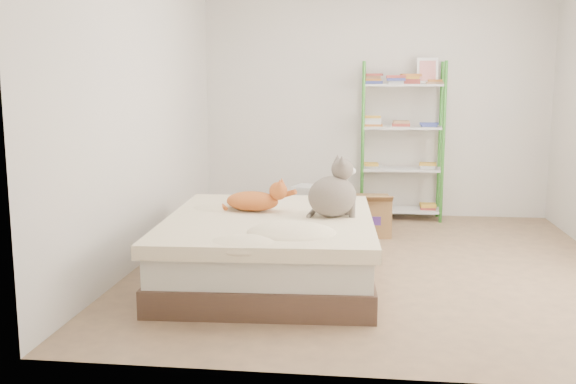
# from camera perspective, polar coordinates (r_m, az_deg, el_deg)

# --- Properties ---
(room) EXTENTS (3.81, 4.21, 2.61)m
(room) POSITION_cam_1_polar(r_m,az_deg,el_deg) (5.14, 7.99, 7.73)
(room) COLOR #9C7F5A
(room) RESTS_ON ground
(bed) EXTENTS (1.61, 1.97, 0.48)m
(bed) POSITION_cam_1_polar(r_m,az_deg,el_deg) (4.83, -1.61, -4.99)
(bed) COLOR #463129
(bed) RESTS_ON ground
(orange_cat) EXTENTS (0.50, 0.29, 0.20)m
(orange_cat) POSITION_cam_1_polar(r_m,az_deg,el_deg) (4.97, -3.19, -0.59)
(orange_cat) COLOR orange
(orange_cat) RESTS_ON bed
(grey_cat) EXTENTS (0.48, 0.44, 0.44)m
(grey_cat) POSITION_cam_1_polar(r_m,az_deg,el_deg) (4.73, 3.96, 0.40)
(grey_cat) COLOR gray
(grey_cat) RESTS_ON bed
(shelf_unit) EXTENTS (0.88, 0.36, 1.74)m
(shelf_unit) POSITION_cam_1_polar(r_m,az_deg,el_deg) (7.05, 10.14, 4.77)
(shelf_unit) COLOR #3B8C32
(shelf_unit) RESTS_ON ground
(cardboard_box) EXTENTS (0.56, 0.54, 0.43)m
(cardboard_box) POSITION_cam_1_polar(r_m,az_deg,el_deg) (6.33, 6.63, -2.07)
(cardboard_box) COLOR olive
(cardboard_box) RESTS_ON ground
(white_bin) EXTENTS (0.41, 0.38, 0.38)m
(white_bin) POSITION_cam_1_polar(r_m,az_deg,el_deg) (6.91, 1.99, -0.99)
(white_bin) COLOR white
(white_bin) RESTS_ON ground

